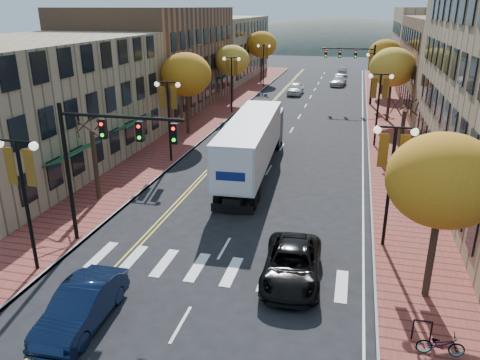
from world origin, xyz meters
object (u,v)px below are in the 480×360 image
Objects in this scene: navy_sedan at (82,306)px; bicycle at (441,344)px; semi_truck at (254,139)px; black_suv at (292,265)px.

navy_sedan is 3.02× the size of bicycle.
semi_truck is 3.49× the size of navy_sedan.
semi_truck is at bearing 26.79° from bicycle.
black_suv reaches higher than bicycle.
semi_truck reaches higher than bicycle.
bicycle is (12.53, 1.20, -0.22)m from navy_sedan.
navy_sedan is 8.57m from black_suv.
bicycle is at bearing -37.40° from black_suv.
navy_sedan is at bearing -149.49° from black_suv.
navy_sedan is (-2.47, -18.30, -1.60)m from semi_truck.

